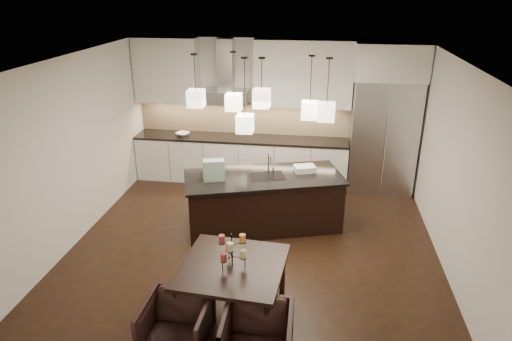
# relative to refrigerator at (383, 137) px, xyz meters

# --- Properties ---
(floor) EXTENTS (5.50, 5.50, 0.02)m
(floor) POSITION_rel_refrigerator_xyz_m (-2.10, -2.38, -1.08)
(floor) COLOR black
(floor) RESTS_ON ground
(ceiling) EXTENTS (5.50, 5.50, 0.02)m
(ceiling) POSITION_rel_refrigerator_xyz_m (-2.10, -2.38, 1.73)
(ceiling) COLOR white
(ceiling) RESTS_ON wall_back
(wall_back) EXTENTS (5.50, 0.02, 2.80)m
(wall_back) POSITION_rel_refrigerator_xyz_m (-2.10, 0.38, 0.32)
(wall_back) COLOR silver
(wall_back) RESTS_ON ground
(wall_front) EXTENTS (5.50, 0.02, 2.80)m
(wall_front) POSITION_rel_refrigerator_xyz_m (-2.10, -5.14, 0.32)
(wall_front) COLOR silver
(wall_front) RESTS_ON ground
(wall_left) EXTENTS (0.02, 5.50, 2.80)m
(wall_left) POSITION_rel_refrigerator_xyz_m (-4.86, -2.38, 0.32)
(wall_left) COLOR silver
(wall_left) RESTS_ON ground
(wall_right) EXTENTS (0.02, 5.50, 2.80)m
(wall_right) POSITION_rel_refrigerator_xyz_m (0.66, -2.38, 0.32)
(wall_right) COLOR silver
(wall_right) RESTS_ON ground
(refrigerator) EXTENTS (1.20, 0.72, 2.15)m
(refrigerator) POSITION_rel_refrigerator_xyz_m (0.00, 0.00, 0.00)
(refrigerator) COLOR #B7B7BA
(refrigerator) RESTS_ON floor
(fridge_panel) EXTENTS (1.26, 0.72, 0.65)m
(fridge_panel) POSITION_rel_refrigerator_xyz_m (0.00, 0.00, 1.40)
(fridge_panel) COLOR silver
(fridge_panel) RESTS_ON refrigerator
(lower_cabinets) EXTENTS (4.21, 0.62, 0.88)m
(lower_cabinets) POSITION_rel_refrigerator_xyz_m (-2.73, 0.05, -0.64)
(lower_cabinets) COLOR silver
(lower_cabinets) RESTS_ON floor
(countertop) EXTENTS (4.21, 0.66, 0.04)m
(countertop) POSITION_rel_refrigerator_xyz_m (-2.73, 0.05, -0.17)
(countertop) COLOR black
(countertop) RESTS_ON lower_cabinets
(backsplash) EXTENTS (4.21, 0.02, 0.63)m
(backsplash) POSITION_rel_refrigerator_xyz_m (-2.73, 0.35, 0.16)
(backsplash) COLOR beige
(backsplash) RESTS_ON countertop
(upper_cab_left) EXTENTS (1.25, 0.35, 1.25)m
(upper_cab_left) POSITION_rel_refrigerator_xyz_m (-4.20, 0.19, 1.10)
(upper_cab_left) COLOR silver
(upper_cab_left) RESTS_ON wall_back
(upper_cab_right) EXTENTS (1.85, 0.35, 1.25)m
(upper_cab_right) POSITION_rel_refrigerator_xyz_m (-1.55, 0.19, 1.10)
(upper_cab_right) COLOR silver
(upper_cab_right) RESTS_ON wall_back
(hood_canopy) EXTENTS (0.90, 0.52, 0.24)m
(hood_canopy) POSITION_rel_refrigerator_xyz_m (-3.03, 0.10, 0.65)
(hood_canopy) COLOR #B7B7BA
(hood_canopy) RESTS_ON wall_back
(hood_chimney) EXTENTS (0.30, 0.28, 0.96)m
(hood_chimney) POSITION_rel_refrigerator_xyz_m (-3.03, 0.21, 1.24)
(hood_chimney) COLOR #B7B7BA
(hood_chimney) RESTS_ON hood_canopy
(fruit_bowl) EXTENTS (0.33, 0.33, 0.06)m
(fruit_bowl) POSITION_rel_refrigerator_xyz_m (-3.90, 0.00, -0.12)
(fruit_bowl) COLOR silver
(fruit_bowl) RESTS_ON countertop
(island_body) EXTENTS (2.61, 1.66, 0.86)m
(island_body) POSITION_rel_refrigerator_xyz_m (-2.03, -1.78, -0.65)
(island_body) COLOR black
(island_body) RESTS_ON floor
(island_top) EXTENTS (2.71, 1.76, 0.04)m
(island_top) POSITION_rel_refrigerator_xyz_m (-2.03, -1.78, -0.20)
(island_top) COLOR black
(island_top) RESTS_ON island_body
(faucet) EXTENTS (0.16, 0.25, 0.37)m
(faucet) POSITION_rel_refrigerator_xyz_m (-1.97, -1.66, 0.00)
(faucet) COLOR silver
(faucet) RESTS_ON island_top
(tote_bag) EXTENTS (0.37, 0.27, 0.33)m
(tote_bag) POSITION_rel_refrigerator_xyz_m (-2.78, -2.04, -0.02)
(tote_bag) COLOR #1A5A3F
(tote_bag) RESTS_ON island_top
(food_container) EXTENTS (0.39, 0.32, 0.10)m
(food_container) POSITION_rel_refrigerator_xyz_m (-1.40, -1.49, -0.13)
(food_container) COLOR silver
(food_container) RESTS_ON island_top
(dining_table) EXTENTS (1.27, 1.27, 0.71)m
(dining_table) POSITION_rel_refrigerator_xyz_m (-2.11, -4.03, -0.72)
(dining_table) COLOR black
(dining_table) RESTS_ON floor
(candelabra) EXTENTS (0.37, 0.37, 0.42)m
(candelabra) POSITION_rel_refrigerator_xyz_m (-2.11, -4.03, -0.15)
(candelabra) COLOR black
(candelabra) RESTS_ON dining_table
(candle_a) EXTENTS (0.08, 0.08, 0.09)m
(candle_a) POSITION_rel_refrigerator_xyz_m (-1.98, -4.04, -0.19)
(candle_a) COLOR beige
(candle_a) RESTS_ON candelabra
(candle_b) EXTENTS (0.08, 0.08, 0.09)m
(candle_b) POSITION_rel_refrigerator_xyz_m (-2.17, -3.91, -0.19)
(candle_b) COLOR orange
(candle_b) RESTS_ON candelabra
(candle_c) EXTENTS (0.08, 0.08, 0.09)m
(candle_c) POSITION_rel_refrigerator_xyz_m (-2.19, -4.14, -0.19)
(candle_c) COLOR #9A3333
(candle_c) RESTS_ON candelabra
(candle_d) EXTENTS (0.08, 0.08, 0.09)m
(candle_d) POSITION_rel_refrigerator_xyz_m (-2.00, -3.95, -0.04)
(candle_d) COLOR orange
(candle_d) RESTS_ON candelabra
(candle_e) EXTENTS (0.08, 0.08, 0.09)m
(candle_e) POSITION_rel_refrigerator_xyz_m (-2.24, -4.00, -0.04)
(candle_e) COLOR #9A3333
(candle_e) RESTS_ON candelabra
(candle_f) EXTENTS (0.08, 0.08, 0.09)m
(candle_f) POSITION_rel_refrigerator_xyz_m (-2.11, -4.15, -0.04)
(candle_f) COLOR beige
(candle_f) RESTS_ON candelabra
(armchair_left) EXTENTS (0.71, 0.73, 0.65)m
(armchair_left) POSITION_rel_refrigerator_xyz_m (-2.60, -4.70, -0.75)
(armchair_left) COLOR black
(armchair_left) RESTS_ON floor
(armchair_right) EXTENTS (0.73, 0.75, 0.67)m
(armchair_right) POSITION_rel_refrigerator_xyz_m (-1.71, -4.77, -0.74)
(armchair_right) COLOR black
(armchair_right) RESTS_ON floor
(pendant_a) EXTENTS (0.24, 0.24, 0.26)m
(pendant_a) POSITION_rel_refrigerator_xyz_m (-3.06, -1.86, 1.06)
(pendant_a) COLOR beige
(pendant_a) RESTS_ON ceiling
(pendant_b) EXTENTS (0.24, 0.24, 0.26)m
(pendant_b) POSITION_rel_refrigerator_xyz_m (-2.55, -1.53, 0.95)
(pendant_b) COLOR beige
(pendant_b) RESTS_ON ceiling
(pendant_c) EXTENTS (0.24, 0.24, 0.26)m
(pendant_c) POSITION_rel_refrigerator_xyz_m (-2.04, -2.06, 1.15)
(pendant_c) COLOR beige
(pendant_c) RESTS_ON ceiling
(pendant_d) EXTENTS (0.24, 0.24, 0.26)m
(pendant_d) POSITION_rel_refrigerator_xyz_m (-1.35, -1.75, 0.92)
(pendant_d) COLOR beige
(pendant_d) RESTS_ON ceiling
(pendant_e) EXTENTS (0.24, 0.24, 0.26)m
(pendant_e) POSITION_rel_refrigerator_xyz_m (-1.11, -1.95, 0.96)
(pendant_e) COLOR beige
(pendant_e) RESTS_ON ceiling
(pendant_f) EXTENTS (0.24, 0.24, 0.26)m
(pendant_f) POSITION_rel_refrigerator_xyz_m (-2.28, -2.08, 0.77)
(pendant_f) COLOR beige
(pendant_f) RESTS_ON ceiling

